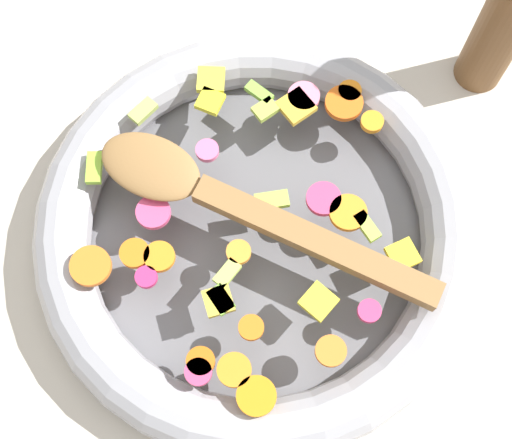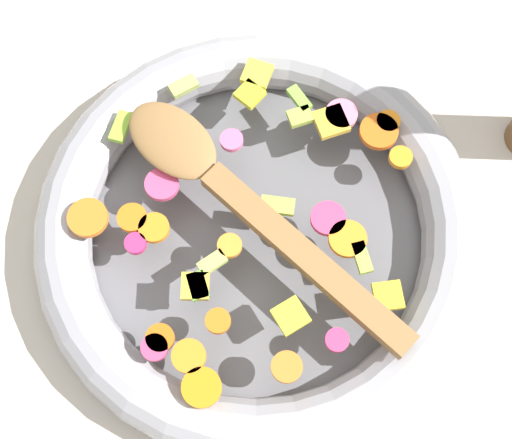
{
  "view_description": "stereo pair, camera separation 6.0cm",
  "coord_description": "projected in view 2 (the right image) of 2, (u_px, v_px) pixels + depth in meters",
  "views": [
    {
      "loc": [
        0.19,
        -0.06,
        0.61
      ],
      "look_at": [
        0.0,
        0.0,
        0.05
      ],
      "focal_mm": 50.0,
      "sensor_mm": 36.0,
      "label": 1
    },
    {
      "loc": [
        0.2,
        0.0,
        0.61
      ],
      "look_at": [
        0.0,
        0.0,
        0.05
      ],
      "focal_mm": 50.0,
      "sensor_mm": 36.0,
      "label": 2
    }
  ],
  "objects": [
    {
      "name": "wooden_spoon",
      "position": [
        234.0,
        195.0,
        0.59
      ],
      "size": [
        0.24,
        0.25,
        0.01
      ],
      "color": "olive",
      "rests_on": "chopped_vegetables"
    },
    {
      "name": "ground_plane",
      "position": [
        256.0,
        238.0,
        0.65
      ],
      "size": [
        4.0,
        4.0,
        0.0
      ],
      "primitive_type": "plane",
      "color": "beige"
    },
    {
      "name": "skillet",
      "position": [
        256.0,
        230.0,
        0.62
      ],
      "size": [
        0.39,
        0.39,
        0.05
      ],
      "color": "slate",
      "rests_on": "ground_plane"
    },
    {
      "name": "chopped_vegetables",
      "position": [
        250.0,
        219.0,
        0.6
      ],
      "size": [
        0.31,
        0.3,
        0.01
      ],
      "color": "orange",
      "rests_on": "skillet"
    }
  ]
}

